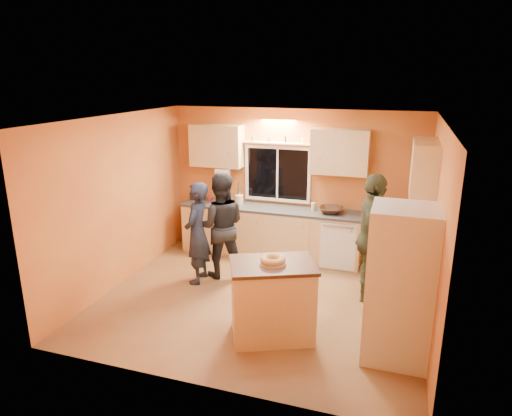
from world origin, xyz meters
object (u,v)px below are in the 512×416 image
at_px(island, 272,300).
at_px(person_right, 372,238).
at_px(person_center, 221,226).
at_px(refrigerator, 400,285).
at_px(person_left, 197,233).

distance_m(island, person_right, 1.81).
distance_m(person_center, person_right, 2.34).
distance_m(island, person_center, 2.00).
height_order(island, person_center, person_center).
xyz_separation_m(island, person_center, (-1.29, 1.49, 0.35)).
relative_size(island, person_right, 0.65).
bearing_deg(person_center, person_right, 156.85).
height_order(person_center, person_right, person_right).
bearing_deg(person_center, refrigerator, 131.34).
xyz_separation_m(person_left, person_right, (2.60, 0.23, 0.13)).
height_order(refrigerator, person_center, refrigerator).
xyz_separation_m(refrigerator, person_center, (-2.75, 1.44, -0.05)).
bearing_deg(person_left, person_center, 135.59).
xyz_separation_m(island, person_right, (1.05, 1.40, 0.43)).
height_order(person_left, person_right, person_right).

